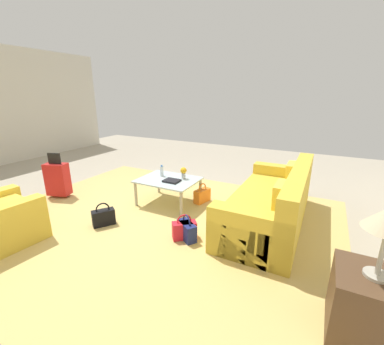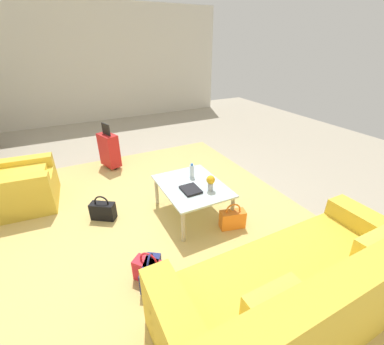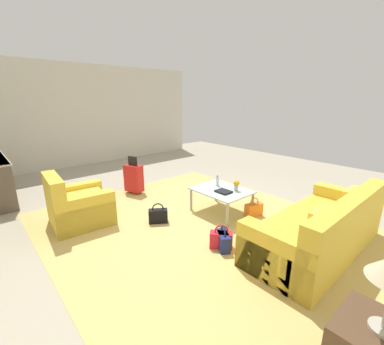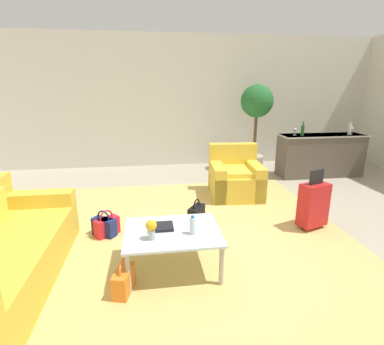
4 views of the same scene
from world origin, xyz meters
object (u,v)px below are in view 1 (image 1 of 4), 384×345
object	(u,v)px
couch	(275,205)
handbag_orange	(202,195)
water_bottle	(162,171)
flower_vase	(184,172)
side_table	(368,307)
suitcase_red	(58,179)
handbag_red	(184,230)
coffee_table_book	(172,181)
handbag_navy	(187,230)
handbag_black	(104,217)
coffee_table	(168,182)

from	to	relation	value
couch	handbag_orange	bearing A→B (deg)	-9.80
couch	water_bottle	distance (m)	2.01
flower_vase	side_table	bearing A→B (deg)	147.40
water_bottle	suitcase_red	bearing A→B (deg)	23.96
handbag_orange	handbag_red	bearing A→B (deg)	104.31
flower_vase	couch	bearing A→B (deg)	178.19
coffee_table_book	side_table	size ratio (longest dim) A/B	0.46
flower_vase	handbag_red	size ratio (longest dim) A/B	0.57
handbag_navy	handbag_orange	xyz separation A→B (m)	(0.34, -1.21, 0.00)
handbag_navy	handbag_orange	size ratio (longest dim) A/B	1.00
couch	suitcase_red	world-z (taller)	couch
side_table	suitcase_red	xyz separation A→B (m)	(4.80, -0.80, 0.07)
water_bottle	handbag_black	distance (m)	1.31
coffee_table	suitcase_red	world-z (taller)	suitcase_red
water_bottle	handbag_red	bearing A→B (deg)	135.73
flower_vase	side_table	size ratio (longest dim) A/B	0.35
handbag_red	handbag_black	world-z (taller)	same
coffee_table_book	suitcase_red	world-z (taller)	suitcase_red
couch	handbag_red	xyz separation A→B (m)	(0.99, 0.99, -0.17)
coffee_table	coffee_table_book	distance (m)	0.16
couch	handbag_orange	xyz separation A→B (m)	(1.30, -0.22, -0.17)
coffee_table	water_bottle	world-z (taller)	water_bottle
couch	coffee_table_book	world-z (taller)	couch
handbag_navy	flower_vase	bearing A→B (deg)	-58.79
flower_vase	handbag_red	bearing A→B (deg)	119.71
coffee_table	flower_vase	xyz separation A→B (m)	(-0.22, -0.15, 0.18)
side_table	couch	bearing A→B (deg)	-57.97
coffee_table_book	side_table	xyz separation A→B (m)	(-2.68, 1.42, -0.18)
water_bottle	coffee_table_book	world-z (taller)	water_bottle
coffee_table	suitcase_red	distance (m)	2.12
coffee_table	water_bottle	bearing A→B (deg)	-26.57
coffee_table_book	handbag_navy	xyz separation A→B (m)	(-0.73, 0.80, -0.34)
water_bottle	handbag_red	xyz separation A→B (m)	(-1.01, 0.99, -0.42)
side_table	handbag_red	bearing A→B (deg)	-17.17
water_bottle	handbag_navy	bearing A→B (deg)	136.78
handbag_black	side_table	bearing A→B (deg)	173.26
coffee_table	handbag_navy	xyz separation A→B (m)	(-0.85, 0.88, -0.27)
side_table	handbag_red	xyz separation A→B (m)	(1.99, -0.61, -0.16)
coffee_table	side_table	bearing A→B (deg)	151.82
flower_vase	suitcase_red	size ratio (longest dim) A/B	0.24
flower_vase	handbag_black	distance (m)	1.49
suitcase_red	handbag_navy	xyz separation A→B (m)	(-2.85, 0.18, -0.23)
side_table	handbag_orange	xyz separation A→B (m)	(2.30, -1.82, -0.16)
handbag_navy	water_bottle	bearing A→B (deg)	-43.22
couch	side_table	bearing A→B (deg)	122.03
flower_vase	handbag_navy	xyz separation A→B (m)	(-0.63, 1.03, -0.45)
handbag_navy	coffee_table	bearing A→B (deg)	-46.23
suitcase_red	handbag_orange	xyz separation A→B (m)	(-2.50, -1.02, -0.23)
couch	suitcase_red	size ratio (longest dim) A/B	2.75
coffee_table	coffee_table_book	world-z (taller)	coffee_table_book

